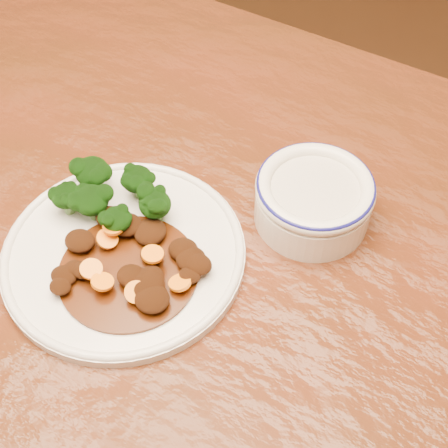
% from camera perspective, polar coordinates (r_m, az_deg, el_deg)
% --- Properties ---
extents(dining_table, '(1.54, 0.97, 0.75)m').
position_cam_1_polar(dining_table, '(0.79, -6.05, -4.49)').
color(dining_table, '#56200F').
rests_on(dining_table, ground).
extents(dinner_plate, '(0.27, 0.27, 0.02)m').
position_cam_1_polar(dinner_plate, '(0.70, -9.15, -2.60)').
color(dinner_plate, white).
rests_on(dinner_plate, dining_table).
extents(broccoli_florets, '(0.13, 0.09, 0.05)m').
position_cam_1_polar(broccoli_florets, '(0.72, -9.98, 2.71)').
color(broccoli_florets, '#63974E').
rests_on(broccoli_florets, dinner_plate).
extents(mince_stew, '(0.16, 0.15, 0.03)m').
position_cam_1_polar(mince_stew, '(0.67, -8.09, -3.50)').
color(mince_stew, '#481F07').
rests_on(mince_stew, dinner_plate).
extents(dip_bowl, '(0.14, 0.14, 0.06)m').
position_cam_1_polar(dip_bowl, '(0.71, 8.20, 2.36)').
color(dip_bowl, white).
rests_on(dip_bowl, dining_table).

